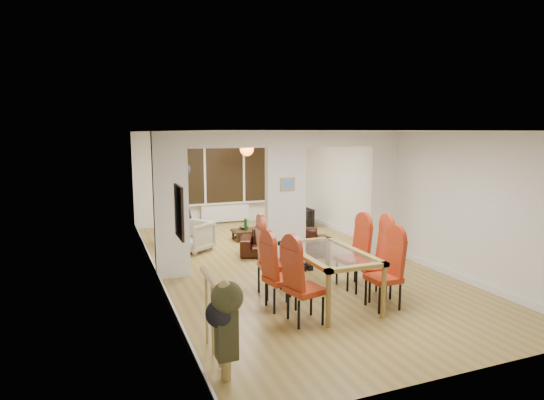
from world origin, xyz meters
TOP-DOWN VIEW (x-y plane):
  - floor at (0.00, 0.00)m, footprint 5.00×9.00m
  - room_walls at (0.00, 0.00)m, footprint 5.00×9.00m
  - divider_wall at (0.00, 0.00)m, footprint 5.00×0.18m
  - bay_window_blinds at (0.00, 4.44)m, footprint 3.00×0.08m
  - radiator at (0.00, 4.40)m, footprint 1.40×0.08m
  - pendant_light at (0.30, 3.30)m, footprint 0.36×0.36m
  - stair_newel at (-2.25, -3.20)m, footprint 0.40×1.20m
  - wall_poster at (-2.47, -2.40)m, footprint 0.04×0.52m
  - pillar_photo at (0.00, -0.10)m, footprint 0.30×0.03m
  - dining_table at (-0.19, -2.11)m, footprint 0.97×1.72m
  - dining_chair_la at (-0.84, -2.66)m, footprint 0.52×0.52m
  - dining_chair_lb at (-0.96, -2.07)m, footprint 0.48×0.48m
  - dining_chair_lc at (-0.84, -1.53)m, footprint 0.52×0.52m
  - dining_chair_ra at (0.45, -2.61)m, footprint 0.44×0.44m
  - dining_chair_rb at (0.58, -2.18)m, footprint 0.52×0.52m
  - dining_chair_rc at (0.52, -1.63)m, footprint 0.47×0.47m
  - sofa at (0.25, 0.63)m, footprint 1.98×1.37m
  - armchair at (-1.50, 1.64)m, footprint 1.00×1.01m
  - person at (-1.61, 2.29)m, footprint 0.80×0.68m
  - television at (1.88, 3.19)m, footprint 0.93×0.15m
  - coffee_table at (0.13, 2.25)m, footprint 1.10×0.62m
  - bottle at (-0.12, 2.17)m, footprint 0.08×0.08m
  - bowl at (-0.10, 2.37)m, footprint 0.23×0.23m
  - shoes at (0.20, -0.47)m, footprint 0.25×0.27m

SIDE VIEW (x-z plane):
  - floor at x=0.00m, z-range -0.01..0.01m
  - shoes at x=0.20m, z-range 0.00..0.10m
  - coffee_table at x=0.13m, z-range 0.00..0.24m
  - television at x=1.88m, z-range 0.00..0.53m
  - sofa at x=0.25m, z-range 0.00..0.54m
  - bowl at x=-0.10m, z-range 0.24..0.30m
  - radiator at x=0.00m, z-range 0.05..0.55m
  - armchair at x=-1.50m, z-range 0.00..0.66m
  - bottle at x=-0.12m, z-range 0.24..0.55m
  - dining_table at x=-0.19m, z-range 0.00..0.81m
  - dining_chair_lb at x=-0.96m, z-range 0.00..1.04m
  - dining_chair_ra at x=0.45m, z-range 0.00..1.08m
  - dining_chair_la at x=-0.84m, z-range 0.00..1.09m
  - dining_chair_rc at x=0.52m, z-range 0.00..1.10m
  - stair_newel at x=-2.25m, z-range 0.00..1.10m
  - dining_chair_rb at x=0.58m, z-range 0.00..1.15m
  - dining_chair_lc at x=-0.84m, z-range 0.00..1.16m
  - person at x=-1.61m, z-range 0.00..1.87m
  - room_walls at x=0.00m, z-range 0.00..2.60m
  - divider_wall at x=0.00m, z-range 0.00..2.60m
  - bay_window_blinds at x=0.00m, z-range 0.60..2.40m
  - wall_poster at x=-2.47m, z-range 1.27..1.94m
  - pillar_photo at x=0.00m, z-range 1.48..1.73m
  - pendant_light at x=0.30m, z-range 1.97..2.33m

